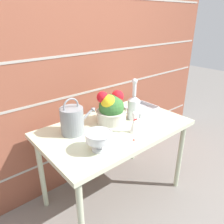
{
  "coord_description": "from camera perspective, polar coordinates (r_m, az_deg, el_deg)",
  "views": [
    {
      "loc": [
        -1.06,
        -1.22,
        1.58
      ],
      "look_at": [
        0.0,
        0.04,
        0.86
      ],
      "focal_mm": 35.0,
      "sensor_mm": 36.0,
      "label": 1
    }
  ],
  "objects": [
    {
      "name": "ground_plane",
      "position": [
        2.26,
        0.64,
        -20.69
      ],
      "size": [
        12.0,
        12.0,
        0.0
      ],
      "primitive_type": "plane",
      "color": "gray"
    },
    {
      "name": "crystal_pedestal_bowl",
      "position": [
        1.47,
        -3.51,
        -6.62
      ],
      "size": [
        0.19,
        0.19,
        0.14
      ],
      "color": "silver",
      "rests_on": "patio_table"
    },
    {
      "name": "flower_planter",
      "position": [
        1.85,
        -0.24,
        0.93
      ],
      "size": [
        0.27,
        0.27,
        0.28
      ],
      "color": "beige",
      "rests_on": "patio_table"
    },
    {
      "name": "fallen_petal",
      "position": [
        1.63,
        5.74,
        -7.28
      ],
      "size": [
        0.01,
        0.01,
        0.01
      ],
      "color": "red",
      "rests_on": "patio_table"
    },
    {
      "name": "watering_can",
      "position": [
        1.7,
        -10.28,
        -2.1
      ],
      "size": [
        0.32,
        0.18,
        0.29
      ],
      "color": "gray",
      "rests_on": "patio_table"
    },
    {
      "name": "patio_table",
      "position": [
        1.85,
        0.74,
        -5.76
      ],
      "size": [
        1.23,
        0.74,
        0.74
      ],
      "color": "beige",
      "rests_on": "ground_plane"
    },
    {
      "name": "brick_wall",
      "position": [
        2.06,
        -8.22,
        9.99
      ],
      "size": [
        3.6,
        0.08,
        2.2
      ],
      "color": "brown",
      "rests_on": "ground_plane"
    },
    {
      "name": "glass_decanter",
      "position": [
        1.93,
        5.69,
        1.73
      ],
      "size": [
        0.11,
        0.11,
        0.37
      ],
      "color": "silver",
      "rests_on": "patio_table"
    },
    {
      "name": "figurine_vase",
      "position": [
        1.71,
        5.68,
        -3.14
      ],
      "size": [
        0.06,
        0.06,
        0.17
      ],
      "color": "white",
      "rests_on": "patio_table"
    },
    {
      "name": "wire_tray",
      "position": [
        2.14,
        7.56,
        0.66
      ],
      "size": [
        0.28,
        0.24,
        0.04
      ],
      "color": "#B7B7BC",
      "rests_on": "patio_table"
    }
  ]
}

